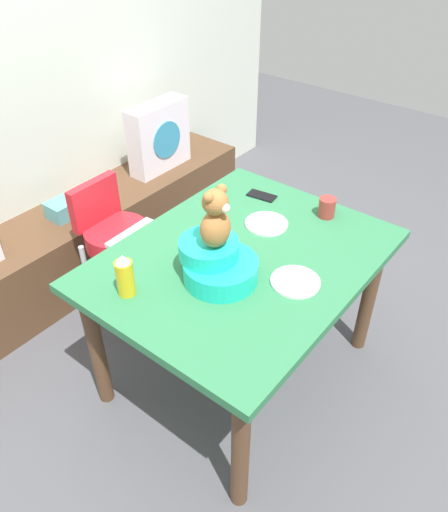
{
  "coord_description": "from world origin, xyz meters",
  "views": [
    {
      "loc": [
        -1.39,
        -1.0,
        2.05
      ],
      "look_at": [
        0.0,
        0.1,
        0.69
      ],
      "focal_mm": 35.28,
      "sensor_mm": 36.0,
      "label": 1
    }
  ],
  "objects_px": {
    "book_stack": "(66,208)",
    "coffee_mug": "(327,207)",
    "teddy_bear": "(216,220)",
    "cell_phone": "(262,196)",
    "pillow_floral_right": "(159,137)",
    "highchair": "(115,234)",
    "dining_table": "(242,274)",
    "dinner_plate_far": "(295,282)",
    "infant_seat_teal": "(217,263)",
    "ketchup_bottle": "(125,276)",
    "dinner_plate_near": "(266,224)"
  },
  "relations": [
    {
      "from": "ketchup_bottle",
      "to": "dinner_plate_near",
      "type": "bearing_deg",
      "value": -12.14
    },
    {
      "from": "highchair",
      "to": "teddy_bear",
      "type": "bearing_deg",
      "value": -100.0
    },
    {
      "from": "pillow_floral_right",
      "to": "dinner_plate_near",
      "type": "xyz_separation_m",
      "value": [
        -0.48,
        -1.17,
        0.07
      ]
    },
    {
      "from": "coffee_mug",
      "to": "dinner_plate_near",
      "type": "distance_m",
      "value": 0.3
    },
    {
      "from": "cell_phone",
      "to": "coffee_mug",
      "type": "bearing_deg",
      "value": -90.7
    },
    {
      "from": "dinner_plate_far",
      "to": "infant_seat_teal",
      "type": "bearing_deg",
      "value": 121.6
    },
    {
      "from": "book_stack",
      "to": "teddy_bear",
      "type": "distance_m",
      "value": 1.36
    },
    {
      "from": "infant_seat_teal",
      "to": "teddy_bear",
      "type": "height_order",
      "value": "teddy_bear"
    },
    {
      "from": "book_stack",
      "to": "infant_seat_teal",
      "type": "xyz_separation_m",
      "value": [
        -0.15,
        -1.25,
        0.3
      ]
    },
    {
      "from": "teddy_bear",
      "to": "coffee_mug",
      "type": "distance_m",
      "value": 0.73
    },
    {
      "from": "pillow_floral_right",
      "to": "book_stack",
      "type": "height_order",
      "value": "pillow_floral_right"
    },
    {
      "from": "infant_seat_teal",
      "to": "coffee_mug",
      "type": "bearing_deg",
      "value": -10.2
    },
    {
      "from": "pillow_floral_right",
      "to": "highchair",
      "type": "height_order",
      "value": "pillow_floral_right"
    },
    {
      "from": "book_stack",
      "to": "cell_phone",
      "type": "relative_size",
      "value": 1.39
    },
    {
      "from": "highchair",
      "to": "dinner_plate_far",
      "type": "bearing_deg",
      "value": -88.81
    },
    {
      "from": "ketchup_bottle",
      "to": "dinner_plate_far",
      "type": "relative_size",
      "value": 0.92
    },
    {
      "from": "coffee_mug",
      "to": "cell_phone",
      "type": "bearing_deg",
      "value": 97.29
    },
    {
      "from": "book_stack",
      "to": "coffee_mug",
      "type": "bearing_deg",
      "value": -69.11
    },
    {
      "from": "dinner_plate_far",
      "to": "cell_phone",
      "type": "height_order",
      "value": "dinner_plate_far"
    },
    {
      "from": "book_stack",
      "to": "cell_phone",
      "type": "height_order",
      "value": "cell_phone"
    },
    {
      "from": "dining_table",
      "to": "coffee_mug",
      "type": "distance_m",
      "value": 0.54
    },
    {
      "from": "coffee_mug",
      "to": "dinner_plate_near",
      "type": "bearing_deg",
      "value": 143.44
    },
    {
      "from": "highchair",
      "to": "coffee_mug",
      "type": "bearing_deg",
      "value": -60.2
    },
    {
      "from": "dining_table",
      "to": "highchair",
      "type": "distance_m",
      "value": 0.82
    },
    {
      "from": "pillow_floral_right",
      "to": "infant_seat_teal",
      "type": "xyz_separation_m",
      "value": [
        -0.92,
        -1.23,
        0.13
      ]
    },
    {
      "from": "ketchup_bottle",
      "to": "dinner_plate_far",
      "type": "xyz_separation_m",
      "value": [
        0.46,
        -0.48,
        -0.08
      ]
    },
    {
      "from": "book_stack",
      "to": "coffee_mug",
      "type": "height_order",
      "value": "coffee_mug"
    },
    {
      "from": "pillow_floral_right",
      "to": "teddy_bear",
      "type": "bearing_deg",
      "value": -126.81
    },
    {
      "from": "dining_table",
      "to": "dinner_plate_far",
      "type": "distance_m",
      "value": 0.29
    },
    {
      "from": "pillow_floral_right",
      "to": "dinner_plate_near",
      "type": "relative_size",
      "value": 2.2
    },
    {
      "from": "ketchup_bottle",
      "to": "coffee_mug",
      "type": "bearing_deg",
      "value": -19.09
    },
    {
      "from": "highchair",
      "to": "coffee_mug",
      "type": "relative_size",
      "value": 6.58
    },
    {
      "from": "pillow_floral_right",
      "to": "highchair",
      "type": "distance_m",
      "value": 0.89
    },
    {
      "from": "highchair",
      "to": "coffee_mug",
      "type": "height_order",
      "value": "coffee_mug"
    },
    {
      "from": "dinner_plate_far",
      "to": "cell_phone",
      "type": "bearing_deg",
      "value": 46.33
    },
    {
      "from": "coffee_mug",
      "to": "teddy_bear",
      "type": "bearing_deg",
      "value": 169.84
    },
    {
      "from": "dinner_plate_near",
      "to": "cell_phone",
      "type": "height_order",
      "value": "dinner_plate_near"
    },
    {
      "from": "dining_table",
      "to": "dinner_plate_far",
      "type": "bearing_deg",
      "value": -92.67
    },
    {
      "from": "dinner_plate_near",
      "to": "dinner_plate_far",
      "type": "height_order",
      "value": "same"
    },
    {
      "from": "teddy_bear",
      "to": "cell_phone",
      "type": "relative_size",
      "value": 1.74
    },
    {
      "from": "ketchup_bottle",
      "to": "highchair",
      "type": "bearing_deg",
      "value": 53.99
    },
    {
      "from": "coffee_mug",
      "to": "highchair",
      "type": "bearing_deg",
      "value": 119.8
    },
    {
      "from": "dining_table",
      "to": "cell_phone",
      "type": "distance_m",
      "value": 0.52
    },
    {
      "from": "ketchup_bottle",
      "to": "coffee_mug",
      "type": "relative_size",
      "value": 1.54
    },
    {
      "from": "pillow_floral_right",
      "to": "dinner_plate_far",
      "type": "height_order",
      "value": "pillow_floral_right"
    },
    {
      "from": "pillow_floral_right",
      "to": "teddy_bear",
      "type": "height_order",
      "value": "teddy_bear"
    },
    {
      "from": "dinner_plate_near",
      "to": "cell_phone",
      "type": "bearing_deg",
      "value": 39.8
    },
    {
      "from": "teddy_bear",
      "to": "highchair",
      "type": "bearing_deg",
      "value": 80.0
    },
    {
      "from": "book_stack",
      "to": "cell_phone",
      "type": "bearing_deg",
      "value": -64.99
    },
    {
      "from": "pillow_floral_right",
      "to": "dining_table",
      "type": "bearing_deg",
      "value": -121.2
    }
  ]
}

